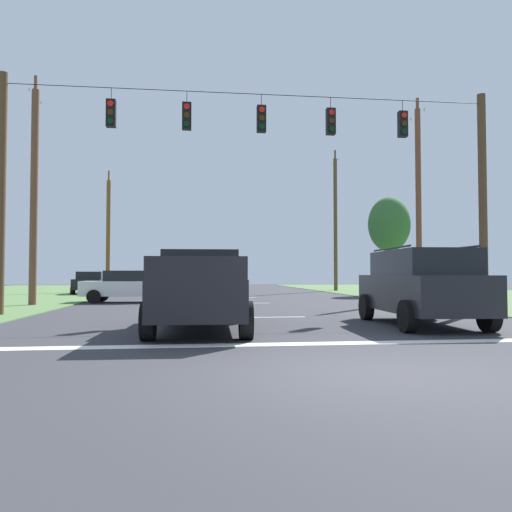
{
  "coord_description": "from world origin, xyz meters",
  "views": [
    {
      "loc": [
        -2.19,
        -6.7,
        1.36
      ],
      "look_at": [
        0.02,
        11.71,
        2.03
      ],
      "focal_mm": 35.07,
      "sensor_mm": 36.0,
      "label": 1
    }
  ],
  "objects": [
    {
      "name": "ground_plane",
      "position": [
        0.0,
        0.0,
        0.0
      ],
      "size": [
        120.0,
        120.0,
        0.0
      ],
      "primitive_type": "plane",
      "color": "#333338"
    },
    {
      "name": "stop_bar_stripe",
      "position": [
        0.0,
        2.87,
        0.0
      ],
      "size": [
        14.21,
        0.45,
        0.01
      ],
      "primitive_type": "cube",
      "color": "white",
      "rests_on": "ground"
    },
    {
      "name": "lane_dash_0",
      "position": [
        0.0,
        8.87,
        0.0
      ],
      "size": [
        2.5,
        0.15,
        0.01
      ],
      "primitive_type": "cube",
      "rotation": [
        0.0,
        0.0,
        1.57
      ],
      "color": "white",
      "rests_on": "ground"
    },
    {
      "name": "lane_dash_1",
      "position": [
        0.0,
        16.47,
        0.0
      ],
      "size": [
        2.5,
        0.15,
        0.01
      ],
      "primitive_type": "cube",
      "rotation": [
        0.0,
        0.0,
        1.57
      ],
      "color": "white",
      "rests_on": "ground"
    },
    {
      "name": "lane_dash_2",
      "position": [
        0.0,
        21.97,
        0.0
      ],
      "size": [
        2.5,
        0.15,
        0.01
      ],
      "primitive_type": "cube",
      "rotation": [
        0.0,
        0.0,
        1.57
      ],
      "color": "white",
      "rests_on": "ground"
    },
    {
      "name": "lane_dash_3",
      "position": [
        0.0,
        28.42,
        0.0
      ],
      "size": [
        2.5,
        0.15,
        0.01
      ],
      "primitive_type": "cube",
      "rotation": [
        0.0,
        0.0,
        1.57
      ],
      "color": "white",
      "rests_on": "ground"
    },
    {
      "name": "lane_dash_4",
      "position": [
        0.0,
        36.18,
        0.0
      ],
      "size": [
        2.5,
        0.15,
        0.01
      ],
      "primitive_type": "cube",
      "rotation": [
        0.0,
        0.0,
        1.57
      ],
      "color": "white",
      "rests_on": "ground"
    },
    {
      "name": "overhead_signal_span",
      "position": [
        -0.08,
        10.63,
        4.65
      ],
      "size": [
        17.31,
        0.31,
        8.09
      ],
      "color": "brown",
      "rests_on": "ground"
    },
    {
      "name": "pickup_truck",
      "position": [
        -2.09,
        5.6,
        0.97
      ],
      "size": [
        2.44,
        5.47,
        1.95
      ],
      "color": "black",
      "rests_on": "ground"
    },
    {
      "name": "suv_black",
      "position": [
        3.72,
        5.92,
        1.06
      ],
      "size": [
        2.39,
        4.88,
        2.05
      ],
      "color": "black",
      "rests_on": "ground"
    },
    {
      "name": "distant_car_crossing_white",
      "position": [
        -5.41,
        17.85,
        0.79
      ],
      "size": [
        4.34,
        2.11,
        1.52
      ],
      "color": "silver",
      "rests_on": "ground"
    },
    {
      "name": "distant_car_oncoming",
      "position": [
        -9.3,
        28.41,
        0.79
      ],
      "size": [
        2.17,
        4.37,
        1.52
      ],
      "color": "black",
      "rests_on": "ground"
    },
    {
      "name": "utility_pole_mid_right",
      "position": [
        9.08,
        17.5,
        5.08
      ],
      "size": [
        0.28,
        1.64,
        10.41
      ],
      "color": "brown",
      "rests_on": "ground"
    },
    {
      "name": "utility_pole_far_right",
      "position": [
        9.03,
        32.61,
        5.55
      ],
      "size": [
        0.3,
        1.83,
        11.46
      ],
      "color": "brown",
      "rests_on": "ground"
    },
    {
      "name": "utility_pole_mid_left",
      "position": [
        -9.22,
        15.94,
        4.86
      ],
      "size": [
        0.32,
        1.72,
        10.07
      ],
      "color": "brown",
      "rests_on": "ground"
    },
    {
      "name": "utility_pole_far_left",
      "position": [
        -8.88,
        32.51,
        4.43
      ],
      "size": [
        0.31,
        1.91,
        9.3
      ],
      "color": "brown",
      "rests_on": "ground"
    },
    {
      "name": "tree_roadside_far_right",
      "position": [
        10.4,
        24.72,
        4.58
      ],
      "size": [
        2.74,
        2.74,
        6.43
      ],
      "color": "brown",
      "rests_on": "ground"
    }
  ]
}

